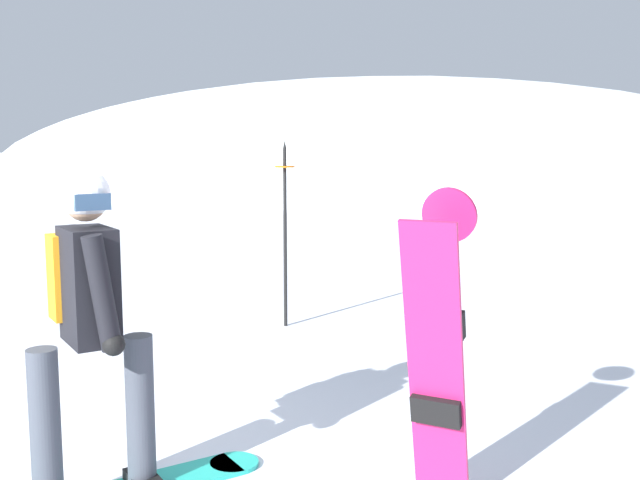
{
  "coord_description": "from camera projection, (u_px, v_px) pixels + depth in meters",
  "views": [
    {
      "loc": [
        3.11,
        -2.18,
        1.83
      ],
      "look_at": [
        0.18,
        3.45,
        1.0
      ],
      "focal_mm": 40.95,
      "sensor_mm": 36.0,
      "label": 1
    }
  ],
  "objects": [
    {
      "name": "spare_snowboard",
      "position": [
        438.0,
        351.0,
        3.58
      ],
      "size": [
        0.28,
        0.38,
        1.63
      ],
      "color": "#D11E5B",
      "rests_on": "ground"
    },
    {
      "name": "ridge_peak_main",
      "position": [
        379.0,
        180.0,
        38.09
      ],
      "size": [
        40.11,
        36.1,
        10.19
      ],
      "color": "white",
      "rests_on": "ground"
    },
    {
      "name": "snowboarder_main",
      "position": [
        89.0,
        326.0,
        3.68
      ],
      "size": [
        1.06,
        1.63,
        1.71
      ],
      "color": "#23B7A3",
      "rests_on": "ground"
    },
    {
      "name": "piste_marker_near",
      "position": [
        285.0,
        221.0,
        7.29
      ],
      "size": [
        0.2,
        0.2,
        1.88
      ],
      "color": "black",
      "rests_on": "ground"
    }
  ]
}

